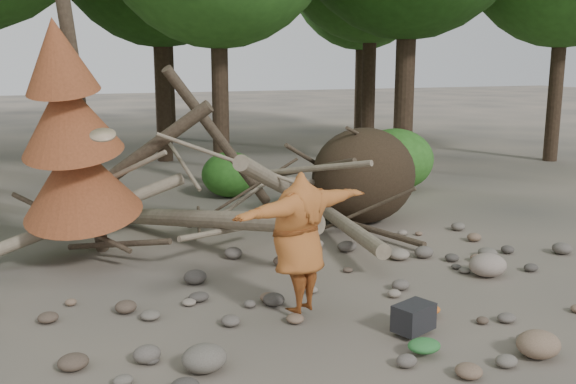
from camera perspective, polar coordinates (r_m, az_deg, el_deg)
name	(u,v)px	position (r m, az deg, el deg)	size (l,w,h in m)	color
ground	(347,314)	(8.73, 5.24, -10.78)	(120.00, 120.00, 0.00)	#514C44
deadfall_pile	(340,180)	(12.99, 4.63, 1.08)	(8.55, 5.24, 3.30)	#332619
dead_conifer	(72,139)	(10.60, -18.63, 4.47)	(2.06, 2.16, 4.35)	#4C3F30
bush_mid	(230,174)	(15.87, -5.17, 1.57)	(1.40, 1.40, 1.12)	#2B661D
bush_right	(395,160)	(16.83, 9.45, 2.87)	(2.00, 2.00, 1.60)	#357925
frisbee_thrower	(299,242)	(8.33, 0.97, -4.48)	(3.73, 1.41, 2.52)	#AE5D27
backpack	(413,322)	(8.20, 11.09, -11.25)	(0.50, 0.33, 0.33)	black
cloth_green	(424,350)	(7.71, 11.99, -13.56)	(0.39, 0.33, 0.15)	#2C7032
cloth_orange	(429,313)	(8.79, 12.46, -10.48)	(0.30, 0.25, 0.11)	#C45D21
boulder_front_left	(204,358)	(7.25, -7.45, -14.44)	(0.50, 0.45, 0.30)	#676056
boulder_front_right	(538,344)	(8.02, 21.37, -12.49)	(0.51, 0.46, 0.31)	#856A53
boulder_mid_right	(488,265)	(10.57, 17.33, -6.21)	(0.60, 0.54, 0.36)	gray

